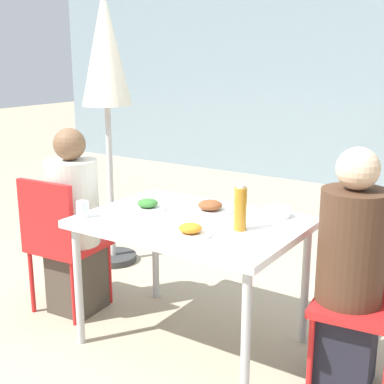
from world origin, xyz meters
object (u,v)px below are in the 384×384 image
at_px(person_left, 74,227).
at_px(chair_right, 362,284).
at_px(chair_left, 59,236).
at_px(closed_umbrella, 106,63).
at_px(salad_bowl, 276,212).
at_px(drinking_cup, 83,209).
at_px(person_right, 349,277).
at_px(bottle, 240,208).

xyz_separation_m(person_left, chair_right, (1.69, 0.23, -0.04)).
bearing_deg(chair_right, person_left, 1.64).
xyz_separation_m(chair_left, closed_umbrella, (-0.32, 0.82, 1.01)).
bearing_deg(salad_bowl, chair_left, -160.39).
bearing_deg(person_left, salad_bowl, 12.56).
height_order(drinking_cup, salad_bowl, drinking_cup).
bearing_deg(person_right, drinking_cup, 9.97).
relative_size(person_right, bottle, 5.01).
bearing_deg(person_right, salad_bowl, -29.10).
distance_m(person_right, salad_bowl, 0.55).
height_order(person_left, person_right, person_right).
distance_m(chair_right, closed_umbrella, 2.34).
bearing_deg(chair_right, person_right, 58.08).
relative_size(closed_umbrella, salad_bowl, 12.73).
bearing_deg(drinking_cup, person_right, 16.19).
relative_size(person_left, salad_bowl, 7.26).
distance_m(person_left, chair_right, 1.71).
height_order(person_right, bottle, person_right).
distance_m(person_left, person_right, 1.66).
bearing_deg(person_left, person_right, 1.08).
relative_size(chair_left, person_right, 0.73).
relative_size(bottle, drinking_cup, 2.60).
relative_size(person_left, chair_right, 1.34).
relative_size(chair_left, closed_umbrella, 0.43).
bearing_deg(closed_umbrella, person_right, -16.28).
bearing_deg(person_left, drinking_cup, -40.62).
bearing_deg(chair_left, person_right, 3.73).
bearing_deg(person_left, closed_umbrella, 112.12).
height_order(closed_umbrella, bottle, closed_umbrella).
bearing_deg(bottle, drinking_cup, -160.67).
bearing_deg(chair_left, person_left, 58.08).
xyz_separation_m(drinking_cup, salad_bowl, (0.85, 0.59, -0.02)).
distance_m(person_right, bottle, 0.61).
height_order(bottle, drinking_cup, bottle).
height_order(person_left, drinking_cup, person_left).
bearing_deg(person_right, bottle, 5.02).
bearing_deg(drinking_cup, closed_umbrella, 125.02).
height_order(chair_right, drinking_cup, chair_right).
height_order(chair_left, person_left, person_left).
relative_size(chair_left, bottle, 3.67).
bearing_deg(person_right, chair_right, -121.92).
relative_size(chair_left, person_left, 0.75).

